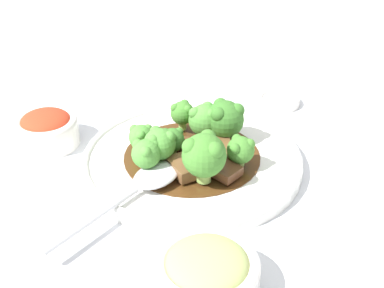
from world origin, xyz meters
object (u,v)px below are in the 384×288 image
at_px(broccoli_floret_4, 146,153).
at_px(broccoli_floret_5, 205,119).
at_px(broccoli_floret_8, 204,155).
at_px(broccoli_floret_2, 182,113).
at_px(side_bowl_kimchi, 47,129).
at_px(sauce_dish, 279,101).
at_px(main_plate, 192,159).
at_px(beef_strip_3, 183,167).
at_px(beef_strip_0, 220,149).
at_px(beef_strip_1, 190,145).
at_px(side_bowl_appetizer, 207,272).
at_px(broccoli_floret_3, 160,144).
at_px(broccoli_floret_6, 225,118).
at_px(broccoli_floret_0, 241,149).
at_px(beef_strip_2, 222,169).
at_px(broccoli_floret_7, 173,140).
at_px(serving_spoon, 148,180).
at_px(broccoli_floret_1, 141,136).

xyz_separation_m(broccoli_floret_4, broccoli_floret_5, (-0.11, 0.01, -0.00)).
bearing_deg(broccoli_floret_8, broccoli_floret_2, -130.99).
height_order(broccoli_floret_4, side_bowl_kimchi, broccoli_floret_4).
relative_size(broccoli_floret_2, sauce_dish, 0.65).
height_order(main_plate, beef_strip_3, beef_strip_3).
distance_m(beef_strip_0, beef_strip_1, 0.04).
bearing_deg(side_bowl_appetizer, side_bowl_kimchi, -105.08).
distance_m(broccoli_floret_3, broccoli_floret_6, 0.11).
bearing_deg(main_plate, broccoli_floret_8, 49.75).
height_order(main_plate, broccoli_floret_0, broccoli_floret_0).
height_order(broccoli_floret_8, sauce_dish, broccoli_floret_8).
height_order(broccoli_floret_4, sauce_dish, broccoli_floret_4).
xyz_separation_m(beef_strip_2, broccoli_floret_6, (-0.07, -0.04, 0.03)).
xyz_separation_m(broccoli_floret_7, side_bowl_kimchi, (0.06, -0.18, -0.02)).
distance_m(side_bowl_kimchi, side_bowl_appetizer, 0.36).
height_order(beef_strip_3, broccoli_floret_6, broccoli_floret_6).
bearing_deg(beef_strip_0, broccoli_floret_4, -28.16).
relative_size(beef_strip_0, broccoli_floret_6, 1.12).
bearing_deg(broccoli_floret_3, beef_strip_3, 92.98).
height_order(beef_strip_0, beef_strip_1, beef_strip_0).
bearing_deg(side_bowl_appetizer, broccoli_floret_0, -157.21).
distance_m(broccoli_floret_0, serving_spoon, 0.12).
xyz_separation_m(broccoli_floret_4, broccoli_floret_7, (-0.06, -0.00, -0.01)).
relative_size(broccoli_floret_6, broccoli_floret_7, 1.54).
height_order(broccoli_floret_0, broccoli_floret_4, broccoli_floret_4).
xyz_separation_m(broccoli_floret_2, sauce_dish, (-0.18, 0.06, -0.04)).
bearing_deg(side_bowl_appetizer, broccoli_floret_8, -143.59).
bearing_deg(broccoli_floret_3, serving_spoon, 20.31).
bearing_deg(main_plate, broccoli_floret_1, -61.22).
height_order(broccoli_floret_1, sauce_dish, broccoli_floret_1).
xyz_separation_m(broccoli_floret_2, broccoli_floret_7, (0.06, 0.03, -0.01)).
xyz_separation_m(broccoli_floret_0, broccoli_floret_8, (0.06, -0.02, 0.01)).
xyz_separation_m(beef_strip_2, sauce_dish, (-0.24, -0.05, -0.02)).
bearing_deg(broccoli_floret_1, side_bowl_appetizer, 55.96).
bearing_deg(serving_spoon, broccoli_floret_3, -159.69).
relative_size(beef_strip_1, broccoli_floret_3, 1.21).
bearing_deg(beef_strip_0, broccoli_floret_0, 78.23).
distance_m(beef_strip_3, broccoli_floret_5, 0.09).
bearing_deg(beef_strip_3, side_bowl_appetizer, 44.61).
bearing_deg(side_bowl_kimchi, broccoli_floret_0, 109.20).
bearing_deg(broccoli_floret_6, beef_strip_2, 31.45).
xyz_separation_m(broccoli_floret_0, serving_spoon, (0.10, -0.07, -0.02)).
bearing_deg(broccoli_floret_3, broccoli_floret_8, 92.87).
bearing_deg(broccoli_floret_5, broccoli_floret_7, -9.87).
relative_size(broccoli_floret_8, serving_spoon, 0.31).
height_order(beef_strip_3, broccoli_floret_0, broccoli_floret_0).
height_order(broccoli_floret_6, side_bowl_kimchi, broccoli_floret_6).
xyz_separation_m(beef_strip_1, broccoli_floret_4, (0.08, -0.01, 0.02)).
bearing_deg(broccoli_floret_7, side_bowl_appetizer, 46.66).
xyz_separation_m(beef_strip_2, serving_spoon, (0.07, -0.06, 0.00)).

